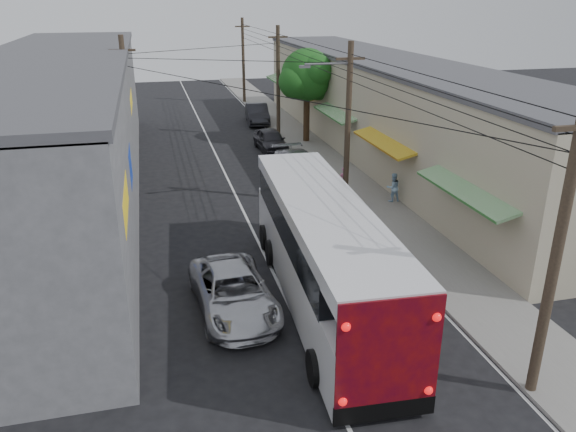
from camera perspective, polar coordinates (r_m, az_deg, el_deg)
name	(u,v)px	position (r m, az deg, el deg)	size (l,w,h in m)	color
ground	(323,376)	(16.38, 3.58, -15.87)	(120.00, 120.00, 0.00)	black
sidewalk	(327,164)	(35.46, 4.02, 5.28)	(3.00, 80.00, 0.12)	slate
building_right	(384,106)	(38.14, 9.76, 10.96)	(7.09, 40.00, 6.25)	#B4AE8F
building_left	(62,127)	(31.32, -21.98, 8.39)	(7.20, 36.00, 7.25)	gray
utility_poles	(273,100)	(33.98, -1.51, 11.66)	(11.80, 45.28, 8.00)	#473828
street_tree	(308,76)	(40.26, 2.03, 13.98)	(4.40, 4.00, 6.60)	#3F2B19
coach_bus	(322,250)	(19.08, 3.51, -3.50)	(3.44, 12.72, 3.63)	silver
jeepney	(233,292)	(18.95, -5.57, -7.68)	(2.40, 5.20, 1.44)	silver
parked_suv	(299,167)	(32.16, 1.16, 4.99)	(2.23, 5.48, 1.59)	#A9A7B0
parked_car_mid	(271,140)	(38.60, -1.76, 7.72)	(1.75, 4.36, 1.48)	#29282E
parked_car_far	(257,114)	(47.27, -3.14, 10.32)	(1.68, 4.82, 1.59)	black
pedestrian_near	(344,182)	(29.26, 5.69, 3.48)	(0.59, 0.39, 1.62)	pink
pedestrian_far	(393,187)	(28.98, 10.62, 2.88)	(0.72, 0.56, 1.48)	#9CC3E3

